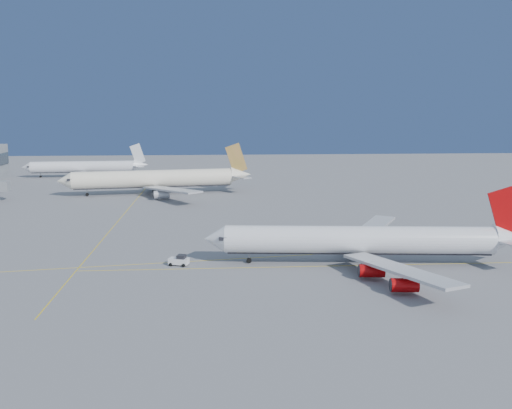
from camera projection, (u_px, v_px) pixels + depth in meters
The scene contains 6 objects.
ground at pixel (271, 250), 128.65m from camera, with size 500.00×500.00×0.00m, color slate.
taxiway_lines at pixel (206, 244), 133.88m from camera, with size 118.86×140.00×0.02m.
airliner_virgin at pixel (365, 241), 116.41m from camera, with size 66.01×59.03×16.28m.
airliner_etihad at pixel (158, 179), 208.62m from camera, with size 70.17×64.26×18.34m.
airliner_third at pixel (86, 167), 258.28m from camera, with size 56.20×51.76×15.07m.
pushback_tug at pixel (179, 260), 115.98m from camera, with size 4.38×3.36×2.23m.
Camera 1 is at (-12.07, -124.43, 32.24)m, focal length 40.00 mm.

